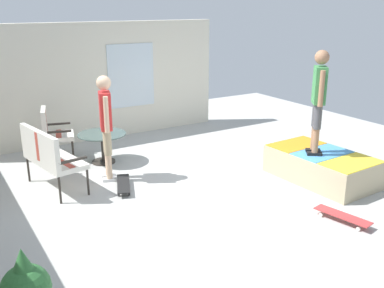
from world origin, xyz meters
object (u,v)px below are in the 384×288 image
at_px(patio_table, 102,142).
at_px(skateboard_by_bench, 123,184).
at_px(skateboard_spare, 342,216).
at_px(patio_bench, 48,154).
at_px(patio_chair_near_house, 52,130).
at_px(person_skater, 319,95).
at_px(person_watching, 106,120).
at_px(skate_ramp, 322,166).

bearing_deg(patio_table, skateboard_by_bench, 172.59).
height_order(skateboard_by_bench, skateboard_spare, same).
xyz_separation_m(patio_bench, patio_table, (0.79, -1.19, -0.21)).
xyz_separation_m(patio_chair_near_house, patio_table, (-0.61, -0.76, -0.21)).
bearing_deg(person_skater, skateboard_spare, 150.17).
height_order(person_watching, skateboard_by_bench, person_watching).
bearing_deg(patio_chair_near_house, patio_table, -128.99).
height_order(skate_ramp, patio_chair_near_house, patio_chair_near_house).
xyz_separation_m(patio_bench, person_skater, (-1.95, -3.87, 0.88)).
bearing_deg(patio_table, patio_chair_near_house, 51.01).
bearing_deg(skateboard_spare, skateboard_by_bench, 38.71).
distance_m(patio_chair_near_house, patio_table, 1.00).
bearing_deg(patio_bench, skate_ramp, -116.11).
bearing_deg(patio_bench, skateboard_by_bench, -119.86).
height_order(patio_table, person_skater, person_skater).
height_order(person_skater, skateboard_spare, person_skater).
height_order(skate_ramp, skateboard_spare, skate_ramp).
bearing_deg(patio_bench, person_watching, -93.93).
distance_m(patio_chair_near_house, skateboard_by_bench, 2.13).
relative_size(patio_table, person_watching, 0.50).
bearing_deg(skateboard_by_bench, person_watching, 4.82).
distance_m(patio_chair_near_house, person_watching, 1.63).
xyz_separation_m(person_skater, skateboard_spare, (-1.28, 0.73, -1.41)).
bearing_deg(person_watching, skateboard_spare, -145.59).
distance_m(patio_chair_near_house, person_skater, 4.88).
bearing_deg(person_watching, patio_table, -14.50).
height_order(patio_table, skateboard_spare, patio_table).
relative_size(patio_table, skateboard_spare, 1.09).
relative_size(skate_ramp, person_skater, 1.07).
bearing_deg(person_skater, patio_bench, 63.21).
xyz_separation_m(skate_ramp, person_watching, (1.93, 3.10, 0.81)).
bearing_deg(person_watching, patio_chair_near_house, 20.00).
distance_m(patio_table, skateboard_by_bench, 1.42).
bearing_deg(skateboard_spare, patio_chair_near_house, 30.25).
xyz_separation_m(patio_table, person_watching, (-0.86, 0.22, 0.65)).
bearing_deg(skate_ramp, patio_chair_near_house, 46.94).
height_order(patio_bench, patio_table, patio_bench).
bearing_deg(patio_table, person_watching, 165.50).
relative_size(patio_bench, skateboard_by_bench, 1.63).
bearing_deg(patio_chair_near_house, skateboard_by_bench, -163.74).
height_order(patio_bench, person_skater, person_skater).
bearing_deg(skate_ramp, skateboard_spare, 142.98).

